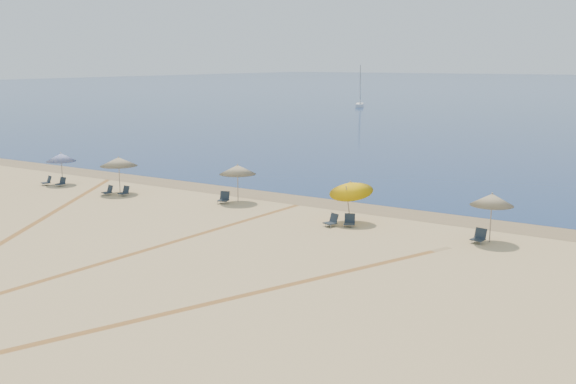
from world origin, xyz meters
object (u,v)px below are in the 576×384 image
object	(u,v)px
umbrella_4	(492,200)
chair_0	(47,181)
umbrella_1	(119,162)
chair_4	(224,198)
sailboat_0	(360,94)
umbrella_2	(238,170)
chair_6	(350,221)
chair_2	(108,191)
chair_1	(61,182)
umbrella_3	(351,187)
chair_5	(332,221)
umbrella_0	(61,157)
chair_7	(479,237)
chair_3	(125,191)

from	to	relation	value
umbrella_4	chair_0	world-z (taller)	umbrella_4
umbrella_1	chair_4	bearing A→B (deg)	9.15
sailboat_0	umbrella_2	bearing A→B (deg)	-92.22
chair_6	chair_2	bearing A→B (deg)	158.50
umbrella_4	chair_1	xyz separation A→B (m)	(-28.61, -1.25, -1.77)
umbrella_3	chair_5	world-z (taller)	umbrella_3
chair_4	chair_6	size ratio (longest dim) A/B	1.02
umbrella_2	umbrella_4	distance (m)	15.37
chair_0	sailboat_0	distance (m)	84.91
umbrella_4	umbrella_0	bearing A→B (deg)	-178.46
umbrella_0	chair_6	world-z (taller)	umbrella_0
umbrella_2	umbrella_1	bearing A→B (deg)	-167.02
umbrella_1	chair_7	distance (m)	23.05
umbrella_1	chair_2	world-z (taller)	umbrella_1
umbrella_3	chair_5	bearing A→B (deg)	-108.27
chair_2	umbrella_2	bearing A→B (deg)	31.09
umbrella_4	chair_0	xyz separation A→B (m)	(-29.70, -1.54, -1.75)
chair_6	umbrella_1	bearing A→B (deg)	155.81
umbrella_2	chair_2	size ratio (longest dim) A/B	3.32
chair_3	chair_6	size ratio (longest dim) A/B	0.80
sailboat_0	umbrella_4	bearing A→B (deg)	-83.72
umbrella_2	chair_4	size ratio (longest dim) A/B	2.87
chair_5	chair_7	bearing A→B (deg)	28.73
chair_1	chair_6	size ratio (longest dim) A/B	0.77
chair_3	chair_4	world-z (taller)	chair_4
chair_5	chair_6	bearing A→B (deg)	52.01
umbrella_4	chair_5	xyz separation A→B (m)	(-7.72, -1.28, -1.74)
umbrella_4	chair_5	world-z (taller)	umbrella_4
umbrella_3	chair_2	size ratio (longest dim) A/B	3.52
umbrella_0	chair_5	size ratio (longest dim) A/B	2.80
umbrella_4	umbrella_2	bearing A→B (deg)	176.58
chair_3	chair_4	distance (m)	6.85
umbrella_1	chair_7	size ratio (longest dim) A/B	3.24
umbrella_3	sailboat_0	distance (m)	90.80
chair_3	chair_0	bearing A→B (deg)	-173.63
umbrella_4	chair_5	bearing A→B (deg)	-170.55
umbrella_0	umbrella_2	xyz separation A→B (m)	(13.73, 1.70, 0.11)
umbrella_3	chair_7	xyz separation A→B (m)	(6.93, -0.36, -1.59)
umbrella_1	umbrella_3	world-z (taller)	umbrella_3
umbrella_2	chair_1	bearing A→B (deg)	-170.74
umbrella_0	chair_3	size ratio (longest dim) A/B	3.50
chair_5	chair_1	bearing A→B (deg)	-158.28
umbrella_0	chair_3	xyz separation A→B (m)	(6.50, -0.52, -1.61)
umbrella_2	chair_4	distance (m)	1.88
umbrella_0	sailboat_0	bearing A→B (deg)	102.41
umbrella_1	chair_2	xyz separation A→B (m)	(-0.22, -0.78, -1.78)
umbrella_2	chair_2	bearing A→B (deg)	-162.28
chair_3	chair_7	distance (m)	22.20
umbrella_1	chair_4	distance (m)	7.76
umbrella_4	sailboat_0	xyz separation A→B (m)	(-47.17, 81.54, 0.25)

